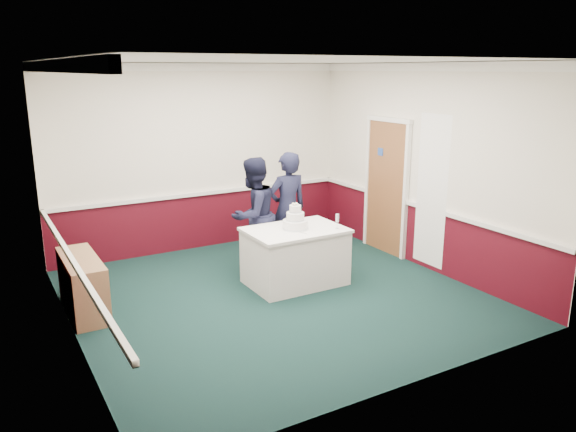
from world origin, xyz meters
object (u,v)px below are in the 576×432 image
sideboard (83,285)px  person_woman (287,209)px  wedding_cake (295,221)px  champagne_flute (337,219)px  cake_knife (301,232)px  cake_table (295,256)px  person_man (253,215)px

sideboard → person_woman: size_ratio=0.69×
wedding_cake → champagne_flute: (0.50, -0.28, 0.03)m
champagne_flute → person_woman: bearing=100.4°
wedding_cake → cake_knife: (-0.03, -0.20, -0.11)m
cake_table → person_man: bearing=108.7°
sideboard → cake_table: cake_table is taller
cake_knife → champagne_flute: 0.55m
person_man → person_woman: size_ratio=0.98×
cake_knife → person_woman: 1.01m
wedding_cake → person_man: bearing=108.7°
sideboard → champagne_flute: size_ratio=5.85×
champagne_flute → person_man: size_ratio=0.12×
wedding_cake → person_woman: bearing=67.6°
cake_table → wedding_cake: 0.50m
sideboard → cake_knife: cake_knife is taller
cake_knife → wedding_cake: bearing=63.8°
wedding_cake → sideboard: bearing=170.3°
champagne_flute → person_woman: size_ratio=0.12×
cake_table → wedding_cake: (0.00, 0.00, 0.50)m
wedding_cake → champagne_flute: 0.57m
champagne_flute → person_woman: (-0.19, 1.03, -0.06)m
champagne_flute → wedding_cake: bearing=150.8°
wedding_cake → person_man: (-0.26, 0.76, -0.06)m
cake_table → person_woman: person_woman is taller
sideboard → person_woman: (3.04, 0.28, 0.51)m
person_man → person_woman: person_woman is taller
sideboard → wedding_cake: wedding_cake is taller
sideboard → champagne_flute: bearing=-13.0°
wedding_cake → person_woman: person_woman is taller
champagne_flute → person_man: bearing=126.1°
cake_knife → champagne_flute: (0.53, -0.08, 0.14)m
champagne_flute → cake_table: bearing=150.8°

